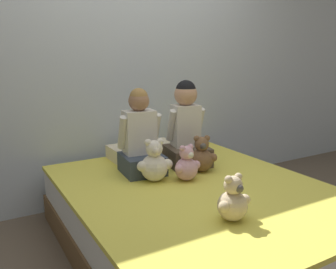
% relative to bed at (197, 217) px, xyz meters
% --- Properties ---
extents(ground_plane, '(14.00, 14.00, 0.00)m').
position_rel_bed_xyz_m(ground_plane, '(0.00, 0.00, -0.22)').
color(ground_plane, brown).
extents(wall_behind_bed, '(8.00, 0.06, 2.50)m').
position_rel_bed_xyz_m(wall_behind_bed, '(0.00, 1.12, 1.03)').
color(wall_behind_bed, silver).
rests_on(wall_behind_bed, ground_plane).
extents(bed, '(1.63, 1.99, 0.44)m').
position_rel_bed_xyz_m(bed, '(0.00, 0.00, 0.00)').
color(bed, brown).
rests_on(bed, ground_plane).
extents(child_on_left, '(0.33, 0.33, 0.63)m').
position_rel_bed_xyz_m(child_on_left, '(-0.19, 0.47, 0.48)').
color(child_on_left, '#384251').
rests_on(child_on_left, bed).
extents(child_on_right, '(0.36, 0.35, 0.67)m').
position_rel_bed_xyz_m(child_on_right, '(0.21, 0.47, 0.51)').
color(child_on_right, brown).
rests_on(child_on_right, bed).
extents(teddy_bear_held_by_left_child, '(0.25, 0.19, 0.30)m').
position_rel_bed_xyz_m(teddy_bear_held_by_left_child, '(-0.19, 0.25, 0.35)').
color(teddy_bear_held_by_left_child, silver).
rests_on(teddy_bear_held_by_left_child, bed).
extents(teddy_bear_held_by_right_child, '(0.22, 0.17, 0.28)m').
position_rel_bed_xyz_m(teddy_bear_held_by_right_child, '(0.21, 0.25, 0.34)').
color(teddy_bear_held_by_right_child, brown).
rests_on(teddy_bear_held_by_right_child, bed).
extents(teddy_bear_between_children, '(0.21, 0.16, 0.26)m').
position_rel_bed_xyz_m(teddy_bear_between_children, '(0.01, 0.15, 0.33)').
color(teddy_bear_between_children, '#DBA3B2').
rests_on(teddy_bear_between_children, bed).
extents(teddy_bear_at_foot_of_bed, '(0.21, 0.16, 0.26)m').
position_rel_bed_xyz_m(teddy_bear_at_foot_of_bed, '(-0.12, -0.49, 0.33)').
color(teddy_bear_at_foot_of_bed, '#D1B78E').
rests_on(teddy_bear_at_foot_of_bed, bed).
extents(pillow_at_headboard, '(0.57, 0.34, 0.11)m').
position_rel_bed_xyz_m(pillow_at_headboard, '(0.00, 0.79, 0.28)').
color(pillow_at_headboard, beige).
rests_on(pillow_at_headboard, bed).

